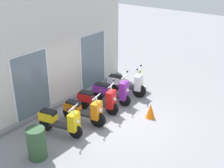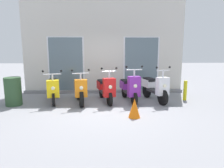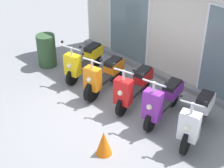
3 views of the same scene
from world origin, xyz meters
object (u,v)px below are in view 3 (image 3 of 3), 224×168
at_px(scooter_orange, 104,75).
at_px(scooter_red, 134,86).
at_px(traffic_cone, 104,143).
at_px(scooter_yellow, 84,60).
at_px(scooter_white, 197,117).
at_px(scooter_purple, 163,100).
at_px(trash_bin, 47,51).

height_order(scooter_orange, scooter_red, scooter_red).
bearing_deg(traffic_cone, scooter_yellow, 146.53).
bearing_deg(scooter_red, scooter_white, 0.06).
relative_size(scooter_orange, scooter_red, 1.00).
height_order(scooter_orange, traffic_cone, scooter_orange).
bearing_deg(scooter_purple, scooter_red, -179.06).
bearing_deg(scooter_red, traffic_cone, -65.53).
distance_m(scooter_purple, trash_bin, 3.83).
height_order(scooter_orange, scooter_purple, scooter_purple).
relative_size(scooter_purple, scooter_white, 0.95).
relative_size(scooter_red, trash_bin, 1.70).
relative_size(scooter_purple, trash_bin, 1.69).
xyz_separation_m(scooter_yellow, trash_bin, (-1.20, -0.34, -0.02)).
distance_m(scooter_purple, scooter_white, 0.88).
relative_size(scooter_purple, traffic_cone, 2.97).
height_order(scooter_red, trash_bin, scooter_red).
relative_size(scooter_red, traffic_cone, 2.99).
xyz_separation_m(scooter_red, scooter_purple, (0.83, 0.01, 0.01)).
bearing_deg(scooter_red, scooter_yellow, 179.71).
distance_m(scooter_white, traffic_cone, 1.94).
bearing_deg(scooter_orange, scooter_purple, 4.57).
height_order(scooter_red, scooter_white, scooter_white).
height_order(scooter_orange, scooter_white, scooter_white).
bearing_deg(trash_bin, scooter_red, 6.34).
xyz_separation_m(scooter_red, scooter_white, (1.71, 0.00, 0.02)).
bearing_deg(scooter_white, scooter_orange, -177.25).
height_order(scooter_purple, trash_bin, scooter_purple).
xyz_separation_m(scooter_purple, trash_bin, (-3.81, -0.34, -0.02)).
distance_m(scooter_orange, scooter_purple, 1.70).
height_order(scooter_yellow, scooter_purple, scooter_purple).
xyz_separation_m(scooter_yellow, scooter_white, (3.50, -0.01, 0.02)).
xyz_separation_m(scooter_yellow, scooter_red, (1.78, -0.01, -0.01)).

